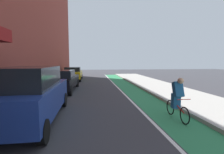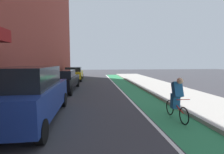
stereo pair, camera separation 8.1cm
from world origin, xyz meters
name	(u,v)px [view 2 (the right image)]	position (x,y,z in m)	size (l,w,h in m)	color
ground_plane	(98,103)	(0.00, 12.17, 0.00)	(71.16, 71.16, 0.00)	#38383D
bike_lane_paint	(139,95)	(2.72, 14.17, 0.00)	(1.60, 32.34, 0.00)	#2D8451
lane_divider_stripe	(125,95)	(1.82, 14.17, 0.00)	(0.12, 32.34, 0.00)	white
sidewalk_right	(175,93)	(5.26, 14.17, 0.07)	(3.48, 32.34, 0.14)	#A8A59E
parked_suv_blue	(31,94)	(-2.46, 9.91, 1.02)	(1.96, 4.76, 1.98)	navy
parked_sedan_black	(63,80)	(-2.47, 16.19, 0.79)	(2.03, 4.84, 1.53)	black
parked_sedan_yellow_cab	(74,73)	(-2.47, 23.17, 0.79)	(2.02, 4.81, 1.53)	yellow
cyclist_mid	(177,97)	(2.84, 9.54, 0.84)	(0.48, 1.66, 1.58)	black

